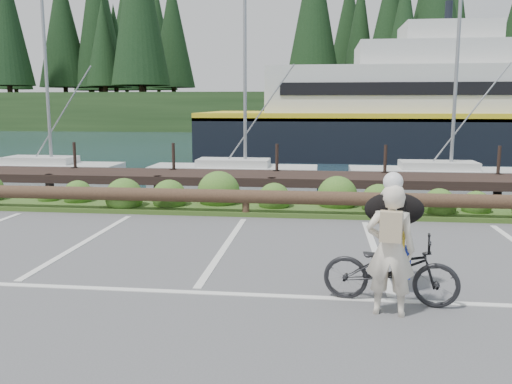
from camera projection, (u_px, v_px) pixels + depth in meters
The scene contains 7 objects.
ground at pixel (201, 283), 7.62m from camera, with size 72.00×72.00×0.00m, color #4F4F51.
harbor_backdrop at pixel (314, 120), 84.45m from camera, with size 170.00×160.00×30.00m.
vegetation_strip at pixel (250, 208), 12.80m from camera, with size 34.00×1.60×0.10m, color #3D5B21.
log_rail at pixel (246, 216), 12.12m from camera, with size 32.00×0.30×0.60m, color #443021, non-canonical shape.
bicycle at pixel (390, 269), 6.80m from camera, with size 0.58×1.68×0.88m, color black.
cyclist at pixel (390, 250), 6.37m from camera, with size 0.58×0.38×1.58m, color beige.
dog at pixel (394, 209), 7.20m from camera, with size 0.79×0.38×0.45m, color black.
Camera 1 is at (1.65, -7.16, 2.50)m, focal length 38.00 mm.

